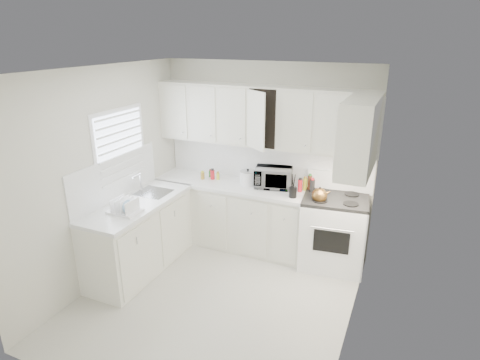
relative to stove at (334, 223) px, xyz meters
The scene contains 32 objects.
floor 1.79m from the stove, 129.99° to the right, with size 3.20×3.20×0.00m, color beige.
ceiling 2.59m from the stove, 129.99° to the right, with size 3.20×3.20×0.00m, color white.
wall_back 1.31m from the stove, 163.62° to the left, with size 3.00×3.00×0.00m, color beige.
wall_front 3.15m from the stove, 110.47° to the right, with size 3.00×3.00×0.00m, color beige.
wall_left 2.96m from the stove, 153.52° to the right, with size 3.20×3.20×0.00m, color beige.
wall_right 1.51m from the stove, 71.75° to the right, with size 3.20×3.20×0.00m, color beige.
window_blinds 2.88m from the stove, 159.94° to the right, with size 0.06×0.96×1.06m, color white, non-canonical shape.
lower_cabinets_back 1.48m from the stove, behind, with size 2.22×0.60×0.90m, color beige, non-canonical shape.
lower_cabinets_left 2.53m from the stove, 154.55° to the right, with size 0.60×1.60×0.90m, color beige, non-canonical shape.
countertop_back 1.50m from the stove, behind, with size 2.24×0.64×0.05m, color silver.
countertop_left 2.53m from the stove, 154.45° to the right, with size 0.64×1.62×0.05m, color silver.
backsplash_back 1.27m from the stove, 164.11° to the left, with size 2.98×0.02×0.55m, color silver.
backsplash_left 2.85m from the stove, 157.11° to the right, with size 0.02×1.60×0.55m, color silver.
upper_cabinets_back 1.40m from the stove, behind, with size 3.00×0.33×0.80m, color beige, non-canonical shape.
upper_cabinets_right 1.03m from the stove, 60.87° to the right, with size 0.33×0.90×0.80m, color beige, non-canonical shape.
sink 2.42m from the stove, 162.07° to the right, with size 0.42×0.38×0.30m, color gray, non-canonical shape.
stove is the anchor object (origin of this frame).
tea_kettle 0.49m from the stove, 138.37° to the right, with size 0.24×0.20×0.22m, color olive, non-canonical shape.
frying_pan 0.42m from the stove, 41.63° to the left, with size 0.24×0.41×0.04m, color black, non-canonical shape.
microwave 1.01m from the stove, behind, with size 0.49×0.27×0.34m, color gray.
rice_cooker 1.32m from the stove, behind, with size 0.23×0.23×0.23m, color white, non-canonical shape.
paper_towel 1.16m from the stove, behind, with size 0.12×0.12×0.27m, color white.
utensil_crock 0.73m from the stove, 164.05° to the right, with size 0.11×0.11×0.32m, color black, non-canonical shape.
dish_rack 2.64m from the stove, 147.68° to the right, with size 0.36×0.27×0.20m, color white, non-canonical shape.
spice_left_0 1.97m from the stove, behind, with size 0.06×0.06×0.13m, color olive.
spice_left_1 1.89m from the stove, behind, with size 0.06×0.06×0.13m, color #2B7A28.
spice_left_2 1.82m from the stove, behind, with size 0.06×0.06×0.13m, color red.
spice_left_3 1.75m from the stove, behind, with size 0.06×0.06×0.13m, color gold.
sauce_right_0 0.68m from the stove, 160.44° to the left, with size 0.06×0.06×0.19m, color red.
sauce_right_1 0.62m from the stove, 165.23° to the left, with size 0.06×0.06×0.19m, color gold.
sauce_right_2 0.60m from the stove, 155.47° to the left, with size 0.06×0.06×0.19m, color #542918.
sauce_right_3 0.55m from the stove, 160.66° to the left, with size 0.06×0.06×0.19m, color black.
Camera 1 is at (1.85, -3.52, 2.93)m, focal length 30.09 mm.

